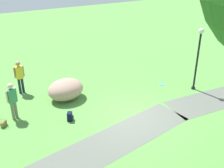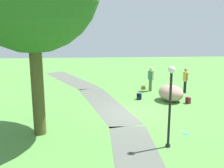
{
  "view_description": "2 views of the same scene",
  "coord_description": "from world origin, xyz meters",
  "px_view_note": "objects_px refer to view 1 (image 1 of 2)",
  "views": [
    {
      "loc": [
        5.55,
        9.69,
        7.23
      ],
      "look_at": [
        0.49,
        -1.03,
        1.26
      ],
      "focal_mm": 46.09,
      "sensor_mm": 36.0,
      "label": 1
    },
    {
      "loc": [
        -14.55,
        2.05,
        5.04
      ],
      "look_at": [
        1.36,
        1.03,
        1.37
      ],
      "focal_mm": 44.01,
      "sensor_mm": 36.0,
      "label": 2
    }
  ],
  "objects_px": {
    "lawn_boulder": "(66,89)",
    "man_near_boulder": "(19,75)",
    "backpack_by_boulder": "(72,85)",
    "spare_backpack_on_lawn": "(70,117)",
    "woman_with_handbag": "(12,99)",
    "lamp_post": "(198,53)",
    "handbag_on_grass": "(4,123)",
    "frisbee_on_grass": "(161,84)"
  },
  "relations": [
    {
      "from": "spare_backpack_on_lawn",
      "to": "man_near_boulder",
      "type": "bearing_deg",
      "value": -67.09
    },
    {
      "from": "lawn_boulder",
      "to": "frisbee_on_grass",
      "type": "bearing_deg",
      "value": 171.9
    },
    {
      "from": "lamp_post",
      "to": "lawn_boulder",
      "type": "xyz_separation_m",
      "value": [
        6.54,
        -1.91,
        -1.56
      ]
    },
    {
      "from": "lamp_post",
      "to": "backpack_by_boulder",
      "type": "distance_m",
      "value": 6.82
    },
    {
      "from": "lawn_boulder",
      "to": "spare_backpack_on_lawn",
      "type": "xyz_separation_m",
      "value": [
        0.43,
        1.98,
        -0.33
      ]
    },
    {
      "from": "man_near_boulder",
      "to": "backpack_by_boulder",
      "type": "height_order",
      "value": "man_near_boulder"
    },
    {
      "from": "backpack_by_boulder",
      "to": "frisbee_on_grass",
      "type": "height_order",
      "value": "backpack_by_boulder"
    },
    {
      "from": "handbag_on_grass",
      "to": "lawn_boulder",
      "type": "bearing_deg",
      "value": -159.3
    },
    {
      "from": "lamp_post",
      "to": "handbag_on_grass",
      "type": "distance_m",
      "value": 9.93
    },
    {
      "from": "lawn_boulder",
      "to": "woman_with_handbag",
      "type": "distance_m",
      "value": 2.79
    },
    {
      "from": "woman_with_handbag",
      "to": "frisbee_on_grass",
      "type": "bearing_deg",
      "value": -179.67
    },
    {
      "from": "lawn_boulder",
      "to": "woman_with_handbag",
      "type": "height_order",
      "value": "woman_with_handbag"
    },
    {
      "from": "lamp_post",
      "to": "woman_with_handbag",
      "type": "height_order",
      "value": "lamp_post"
    },
    {
      "from": "backpack_by_boulder",
      "to": "frisbee_on_grass",
      "type": "distance_m",
      "value": 4.93
    },
    {
      "from": "backpack_by_boulder",
      "to": "lawn_boulder",
      "type": "bearing_deg",
      "value": 55.67
    },
    {
      "from": "man_near_boulder",
      "to": "spare_backpack_on_lawn",
      "type": "xyz_separation_m",
      "value": [
        -1.5,
        3.54,
        -0.85
      ]
    },
    {
      "from": "lawn_boulder",
      "to": "backpack_by_boulder",
      "type": "bearing_deg",
      "value": -124.33
    },
    {
      "from": "man_near_boulder",
      "to": "spare_backpack_on_lawn",
      "type": "distance_m",
      "value": 3.94
    },
    {
      "from": "woman_with_handbag",
      "to": "spare_backpack_on_lawn",
      "type": "distance_m",
      "value": 2.63
    },
    {
      "from": "handbag_on_grass",
      "to": "woman_with_handbag",
      "type": "bearing_deg",
      "value": -143.7
    },
    {
      "from": "lawn_boulder",
      "to": "man_near_boulder",
      "type": "height_order",
      "value": "man_near_boulder"
    },
    {
      "from": "man_near_boulder",
      "to": "spare_backpack_on_lawn",
      "type": "relative_size",
      "value": 4.46
    },
    {
      "from": "man_near_boulder",
      "to": "spare_backpack_on_lawn",
      "type": "height_order",
      "value": "man_near_boulder"
    },
    {
      "from": "backpack_by_boulder",
      "to": "spare_backpack_on_lawn",
      "type": "xyz_separation_m",
      "value": [
        1.07,
        2.92,
        0.0
      ]
    },
    {
      "from": "man_near_boulder",
      "to": "handbag_on_grass",
      "type": "distance_m",
      "value": 3.16
    },
    {
      "from": "lawn_boulder",
      "to": "frisbee_on_grass",
      "type": "distance_m",
      "value": 5.35
    },
    {
      "from": "lamp_post",
      "to": "lawn_boulder",
      "type": "bearing_deg",
      "value": -16.3
    },
    {
      "from": "backpack_by_boulder",
      "to": "spare_backpack_on_lawn",
      "type": "bearing_deg",
      "value": 69.81
    },
    {
      "from": "lawn_boulder",
      "to": "man_near_boulder",
      "type": "bearing_deg",
      "value": -39.01
    },
    {
      "from": "lamp_post",
      "to": "spare_backpack_on_lawn",
      "type": "bearing_deg",
      "value": 0.57
    },
    {
      "from": "frisbee_on_grass",
      "to": "spare_backpack_on_lawn",
      "type": "bearing_deg",
      "value": 12.17
    },
    {
      "from": "man_near_boulder",
      "to": "frisbee_on_grass",
      "type": "relative_size",
      "value": 7.07
    },
    {
      "from": "lawn_boulder",
      "to": "handbag_on_grass",
      "type": "xyz_separation_m",
      "value": [
        3.17,
        1.2,
        -0.38
      ]
    },
    {
      "from": "woman_with_handbag",
      "to": "man_near_boulder",
      "type": "distance_m",
      "value": 2.46
    },
    {
      "from": "lamp_post",
      "to": "frisbee_on_grass",
      "type": "xyz_separation_m",
      "value": [
        1.26,
        -1.16,
        -2.07
      ]
    },
    {
      "from": "lamp_post",
      "to": "backpack_by_boulder",
      "type": "relative_size",
      "value": 8.39
    },
    {
      "from": "woman_with_handbag",
      "to": "spare_backpack_on_lawn",
      "type": "bearing_deg",
      "value": 151.59
    },
    {
      "from": "backpack_by_boulder",
      "to": "lamp_post",
      "type": "bearing_deg",
      "value": 154.19
    },
    {
      "from": "lawn_boulder",
      "to": "spare_backpack_on_lawn",
      "type": "height_order",
      "value": "lawn_boulder"
    },
    {
      "from": "handbag_on_grass",
      "to": "man_near_boulder",
      "type": "bearing_deg",
      "value": -114.21
    },
    {
      "from": "backpack_by_boulder",
      "to": "spare_backpack_on_lawn",
      "type": "height_order",
      "value": "same"
    },
    {
      "from": "backpack_by_boulder",
      "to": "woman_with_handbag",
      "type": "bearing_deg",
      "value": 27.99
    }
  ]
}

